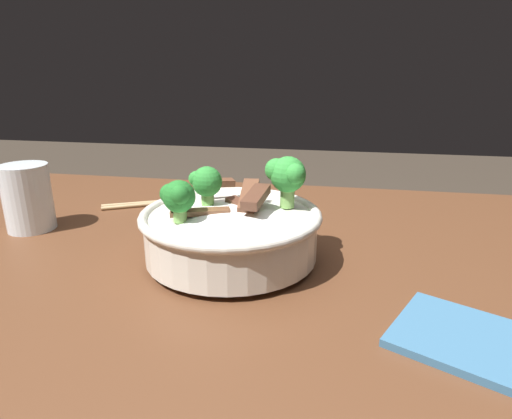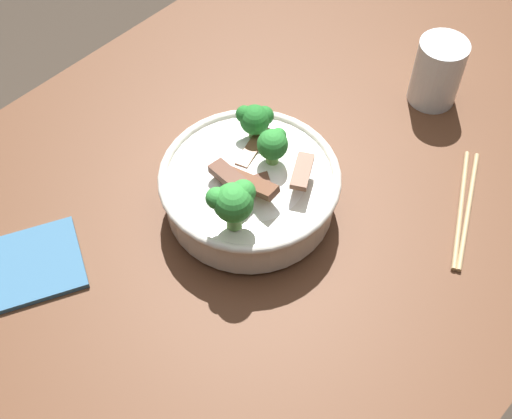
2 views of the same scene
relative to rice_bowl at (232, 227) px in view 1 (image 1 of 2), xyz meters
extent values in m
cube|color=#56331E|center=(0.09, 0.00, -0.07)|extent=(1.15, 0.80, 0.05)
cube|color=#56331E|center=(-0.42, -0.33, -0.46)|extent=(0.06, 0.06, 0.72)
cube|color=#56331E|center=(0.59, -0.33, -0.46)|extent=(0.06, 0.06, 0.72)
cylinder|color=silver|center=(0.00, 0.00, -0.04)|extent=(0.10, 0.10, 0.01)
cylinder|color=silver|center=(0.00, 0.00, -0.01)|extent=(0.22, 0.22, 0.06)
torus|color=silver|center=(0.00, 0.00, 0.02)|extent=(0.23, 0.23, 0.01)
ellipsoid|color=white|center=(0.00, 0.00, 0.00)|extent=(0.19, 0.19, 0.06)
cube|color=brown|center=(0.03, 0.03, 0.03)|extent=(0.08, 0.04, 0.01)
cube|color=#563323|center=(-0.02, -0.01, 0.03)|extent=(0.06, 0.05, 0.02)
cube|color=brown|center=(0.04, -0.05, 0.04)|extent=(0.06, 0.04, 0.01)
cube|color=#563323|center=(-0.03, 0.01, 0.04)|extent=(0.03, 0.07, 0.02)
cube|color=brown|center=(-0.02, -0.02, 0.04)|extent=(0.03, 0.08, 0.03)
cylinder|color=#7AB256|center=(0.05, 0.05, 0.03)|extent=(0.02, 0.02, 0.02)
sphere|color=#237028|center=(0.05, 0.05, 0.05)|extent=(0.04, 0.04, 0.04)
sphere|color=#237028|center=(0.07, 0.04, 0.05)|extent=(0.03, 0.03, 0.03)
sphere|color=#237028|center=(0.05, 0.06, 0.06)|extent=(0.02, 0.02, 0.02)
cylinder|color=#7AB256|center=(-0.07, -0.04, 0.03)|extent=(0.02, 0.02, 0.03)
sphere|color=green|center=(-0.07, -0.04, 0.06)|extent=(0.05, 0.05, 0.05)
sphere|color=green|center=(-0.05, -0.04, 0.07)|extent=(0.03, 0.03, 0.03)
sphere|color=green|center=(-0.08, -0.02, 0.07)|extent=(0.03, 0.03, 0.03)
cylinder|color=#6BA84C|center=(0.03, 0.00, 0.03)|extent=(0.02, 0.02, 0.03)
sphere|color=#2D8433|center=(0.03, 0.00, 0.06)|extent=(0.04, 0.04, 0.04)
sphere|color=#2D8433|center=(0.05, 0.00, 0.06)|extent=(0.02, 0.02, 0.02)
sphere|color=#2D8433|center=(0.03, 0.01, 0.06)|extent=(0.02, 0.02, 0.02)
cylinder|color=white|center=(0.34, -0.05, -0.04)|extent=(0.07, 0.07, 0.00)
cylinder|color=white|center=(0.34, -0.05, 0.01)|extent=(0.07, 0.07, 0.10)
cylinder|color=silver|center=(0.34, -0.05, -0.02)|extent=(0.06, 0.06, 0.06)
cylinder|color=tan|center=(0.19, -0.21, -0.04)|extent=(0.18, 0.10, 0.01)
cylinder|color=tan|center=(0.20, -0.21, -0.04)|extent=(0.18, 0.09, 0.01)
cube|color=#386689|center=(-0.25, 0.14, -0.04)|extent=(0.15, 0.15, 0.01)
camera|label=1|loc=(-0.13, 0.52, 0.20)|focal=30.38mm
camera|label=2|loc=(-0.39, -0.38, 0.69)|focal=47.89mm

